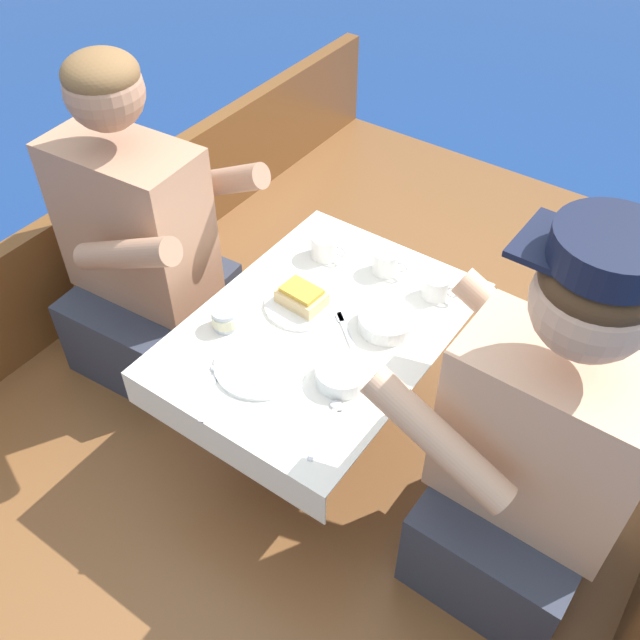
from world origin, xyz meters
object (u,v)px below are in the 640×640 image
Objects in this scene: person_port at (142,254)px; coffee_cup_port at (326,245)px; coffee_cup_center at (387,261)px; tin_can at (225,318)px; sandwich at (302,296)px; coffee_cup_starboard at (437,286)px; person_starboard at (535,455)px.

person_port is 0.52m from coffee_cup_port.
coffee_cup_center is 1.53× the size of tin_can.
coffee_cup_port is at bearing 27.13° from person_port.
sandwich is at bearing 57.01° from tin_can.
person_port is 0.83m from coffee_cup_starboard.
person_port is 0.52m from sandwich.
tin_can is at bearing -132.74° from coffee_cup_starboard.
coffee_cup_center is (-0.16, 0.01, 0.00)m from coffee_cup_starboard.
coffee_cup_center is at bearing 62.48° from tin_can.
coffee_cup_starboard is at bearing -36.72° from person_starboard.
sandwich is 1.13× the size of coffee_cup_port.
sandwich is 0.26m from coffee_cup_center.
sandwich is 0.21m from coffee_cup_port.
coffee_cup_port is at bearing -20.23° from person_starboard.
coffee_cup_starboard is (0.26, 0.23, -0.00)m from sandwich.
person_starboard reaches higher than coffee_cup_starboard.
coffee_cup_port reaches higher than tin_can.
person_port is at bearing -153.34° from coffee_cup_center.
coffee_cup_port is 1.61× the size of tin_can.
person_port reaches higher than sandwich.
coffee_cup_center is (-0.56, 0.33, 0.04)m from person_starboard.
person_starboard is 9.55× the size of coffee_cup_center.
sandwich is 0.35m from coffee_cup_starboard.
coffee_cup_port is 1.09× the size of coffee_cup_starboard.
person_port is 0.98× the size of person_starboard.
person_port is at bearing -148.76° from coffee_cup_port.
sandwich is at bearing -138.35° from coffee_cup_starboard.
coffee_cup_port is (-0.07, 0.20, 0.00)m from sandwich.
tin_can is (-0.78, -0.08, 0.03)m from person_starboard.
person_port is at bearing -158.80° from coffee_cup_starboard.
coffee_cup_starboard is 0.96× the size of coffee_cup_center.
coffee_cup_starboard is (0.33, 0.03, -0.00)m from coffee_cup_port.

